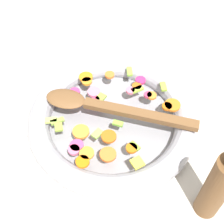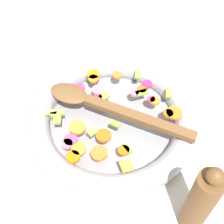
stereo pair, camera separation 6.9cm
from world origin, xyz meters
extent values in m
plane|color=beige|center=(0.00, 0.00, 0.00)|extent=(4.00, 4.00, 0.00)
cylinder|color=gray|center=(0.00, 0.00, 0.01)|extent=(0.33, 0.33, 0.01)
torus|color=#9E9EA5|center=(0.00, 0.00, 0.03)|extent=(0.38, 0.38, 0.05)
cylinder|color=orange|center=(0.03, -0.11, 0.05)|extent=(0.03, 0.03, 0.01)
cylinder|color=orange|center=(-0.01, -0.08, 0.05)|extent=(0.04, 0.04, 0.01)
cylinder|color=orange|center=(0.09, -0.04, 0.05)|extent=(0.03, 0.03, 0.01)
cylinder|color=orange|center=(-0.12, 0.03, 0.05)|extent=(0.04, 0.04, 0.01)
cylinder|color=orange|center=(0.07, -0.09, 0.05)|extent=(0.05, 0.05, 0.01)
cylinder|color=orange|center=(0.04, -0.13, 0.05)|extent=(0.03, 0.03, 0.01)
cylinder|color=orange|center=(0.04, 0.09, 0.05)|extent=(0.03, 0.03, 0.01)
cylinder|color=orange|center=(0.09, 0.10, 0.05)|extent=(0.04, 0.04, 0.01)
cylinder|color=orange|center=(0.04, -0.05, 0.05)|extent=(0.04, 0.04, 0.01)
cylinder|color=orange|center=(-0.11, 0.03, 0.05)|extent=(0.03, 0.03, 0.01)
cylinder|color=orange|center=(-0.01, 0.09, 0.05)|extent=(0.03, 0.03, 0.01)
cylinder|color=orange|center=(-0.08, 0.08, 0.05)|extent=(0.03, 0.03, 0.01)
cylinder|color=orange|center=(0.08, 0.09, 0.05)|extent=(0.03, 0.03, 0.01)
cube|color=#9FC73C|center=(0.00, 0.09, 0.05)|extent=(0.02, 0.03, 0.01)
cube|color=#8AC23F|center=(-0.05, 0.12, 0.05)|extent=(0.03, 0.03, 0.01)
cube|color=#8DB144|center=(-0.07, -0.10, 0.05)|extent=(0.02, 0.03, 0.01)
cube|color=#B9D15D|center=(-0.08, -0.11, 0.05)|extent=(0.03, 0.03, 0.01)
cube|color=#81C33D|center=(0.03, -0.02, 0.05)|extent=(0.03, 0.02, 0.01)
cube|color=#94BD4F|center=(0.02, -0.07, 0.05)|extent=(0.02, 0.02, 0.01)
cube|color=#98BB3F|center=(-0.06, -0.11, 0.05)|extent=(0.03, 0.03, 0.01)
cube|color=#96BB3F|center=(-0.05, 0.01, 0.05)|extent=(0.02, 0.02, 0.01)
cube|color=#8FB436|center=(0.09, -0.04, 0.05)|extent=(0.02, 0.01, 0.01)
cube|color=#A1C93D|center=(0.04, 0.14, 0.05)|extent=(0.03, 0.03, 0.01)
cylinder|color=#D82B67|center=(-0.01, 0.12, 0.05)|extent=(0.03, 0.03, 0.01)
cylinder|color=#D0395E|center=(0.03, 0.09, 0.05)|extent=(0.02, 0.02, 0.01)
cylinder|color=pink|center=(0.01, -0.12, 0.05)|extent=(0.03, 0.03, 0.01)
cylinder|color=#D93871|center=(-0.10, -0.02, 0.05)|extent=(0.03, 0.03, 0.01)
cylinder|color=pink|center=(-0.01, 0.07, 0.05)|extent=(0.03, 0.03, 0.01)
cylinder|color=#DA365A|center=(-0.05, 0.00, 0.05)|extent=(0.02, 0.02, 0.01)
cylinder|color=#E24784|center=(-0.05, -0.02, 0.05)|extent=(0.03, 0.03, 0.01)
cylinder|color=#E1477C|center=(0.01, -0.11, 0.05)|extent=(0.04, 0.04, 0.01)
cylinder|color=pink|center=(-0.07, 0.01, 0.05)|extent=(0.04, 0.04, 0.01)
cube|color=yellow|center=(0.12, -0.06, 0.05)|extent=(0.03, 0.03, 0.01)
cube|color=brown|center=(0.06, 0.03, 0.06)|extent=(0.23, 0.13, 0.01)
ellipsoid|color=brown|center=(-0.10, -0.05, 0.06)|extent=(0.11, 0.09, 0.01)
cylinder|color=brown|center=(0.27, -0.03, 0.09)|extent=(0.05, 0.05, 0.18)
sphere|color=brown|center=(0.27, -0.03, 0.19)|extent=(0.03, 0.03, 0.03)
camera|label=1|loc=(0.29, -0.32, 0.59)|focal=50.00mm
camera|label=2|loc=(0.33, -0.26, 0.59)|focal=50.00mm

